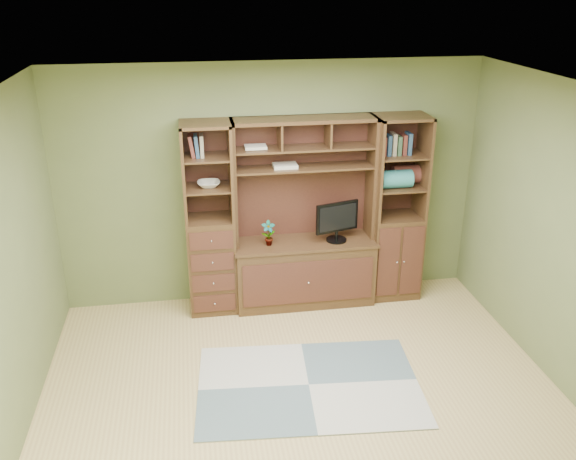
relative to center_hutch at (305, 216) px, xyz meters
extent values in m
cube|color=tan|center=(-0.32, -1.73, -1.02)|extent=(4.60, 4.10, 0.04)
cube|color=white|center=(-0.32, -1.73, 1.58)|extent=(4.60, 4.10, 0.04)
cube|color=olive|center=(-0.32, 0.27, 0.28)|extent=(4.50, 0.04, 2.60)
cube|color=olive|center=(-0.32, -3.73, 0.28)|extent=(4.50, 0.04, 2.60)
cube|color=olive|center=(1.93, -1.73, 0.28)|extent=(0.04, 4.00, 2.60)
cube|color=#432B17|center=(0.00, 0.00, 0.00)|extent=(1.54, 0.53, 2.05)
cube|color=#432B17|center=(-1.00, 0.04, 0.00)|extent=(0.50, 0.45, 2.05)
cube|color=#432B17|center=(1.02, 0.04, 0.00)|extent=(0.55, 0.45, 2.05)
cube|color=#909695|center=(-0.24, -1.52, -1.02)|extent=(2.06, 1.46, 0.01)
cube|color=black|center=(0.34, -0.03, 0.01)|extent=(0.53, 0.35, 0.60)
imported|color=#AB563A|center=(-0.40, -0.03, -0.16)|extent=(0.14, 0.10, 0.27)
cube|color=beige|center=(-0.20, 0.09, 0.53)|extent=(0.25, 0.18, 0.04)
imported|color=silver|center=(-0.99, 0.04, 0.39)|extent=(0.23, 0.23, 0.06)
cube|color=teal|center=(0.98, -0.01, 0.36)|extent=(0.33, 0.19, 0.19)
cube|color=brown|center=(1.16, 0.12, 0.36)|extent=(0.36, 0.20, 0.20)
camera|label=1|loc=(-1.15, -5.90, 2.33)|focal=38.00mm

